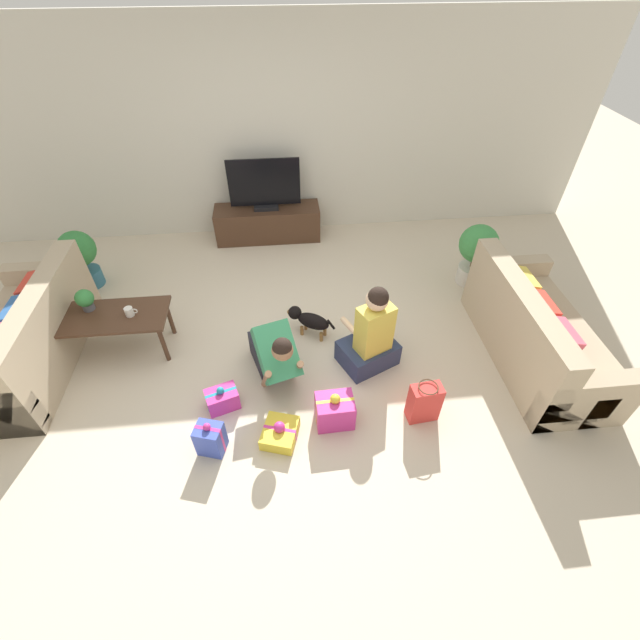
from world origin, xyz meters
name	(u,v)px	position (x,y,z in m)	size (l,w,h in m)	color
ground_plane	(285,363)	(0.00, 0.00, 0.00)	(16.00, 16.00, 0.00)	beige
wall_back	(271,134)	(0.00, 2.63, 1.30)	(8.40, 0.06, 2.60)	beige
sofa_left	(28,340)	(-2.43, 0.27, 0.30)	(0.83, 1.79, 0.83)	tan
sofa_right	(535,334)	(2.43, -0.14, 0.30)	(0.83, 1.79, 0.83)	tan
coffee_table	(111,320)	(-1.65, 0.36, 0.41)	(1.09, 0.51, 0.47)	#472D1E
tv_console	(268,223)	(-0.13, 2.35, 0.23)	(1.40, 0.41, 0.45)	#472D1E
tv	(265,187)	(-0.13, 2.35, 0.74)	(0.91, 0.20, 0.66)	black
potted_plant_corner_right	(477,250)	(2.28, 1.11, 0.45)	(0.44, 0.44, 0.76)	beige
potted_plant_corner_left	(80,255)	(-2.28, 1.51, 0.41)	(0.41, 0.41, 0.71)	#336B84
person_kneeling	(274,353)	(-0.09, -0.17, 0.34)	(0.52, 0.83, 0.78)	#23232D
person_sitting	(371,337)	(0.82, -0.08, 0.36)	(0.64, 0.61, 0.96)	#283351
dog	(309,320)	(0.27, 0.39, 0.20)	(0.48, 0.33, 0.31)	black
gift_box_a	(210,438)	(-0.64, -0.89, 0.15)	(0.25, 0.23, 0.35)	#3D51BC
gift_box_b	(280,432)	(-0.08, -0.84, 0.07)	(0.36, 0.39, 0.19)	yellow
gift_box_c	(335,410)	(0.40, -0.72, 0.15)	(0.33, 0.26, 0.35)	#CC3389
gift_box_d	(222,399)	(-0.58, -0.46, 0.10)	(0.32, 0.27, 0.25)	#CC3389
gift_bag_a	(424,402)	(1.17, -0.75, 0.20)	(0.28, 0.18, 0.42)	red
mug	(130,312)	(-1.44, 0.34, 0.51)	(0.12, 0.08, 0.09)	silver
tabletop_plant	(85,299)	(-1.86, 0.47, 0.59)	(0.17, 0.17, 0.22)	#4C4C51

